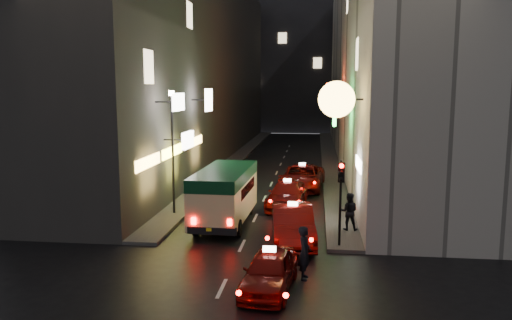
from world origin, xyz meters
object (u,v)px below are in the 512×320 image
at_px(lamp_post, 173,144).
at_px(pedestrian_crossing, 305,249).
at_px(traffic_light, 341,185).
at_px(minibus, 225,190).
at_px(taxi_near, 269,268).

bearing_deg(lamp_post, pedestrian_crossing, -48.79).
bearing_deg(traffic_light, minibus, 148.46).
bearing_deg(pedestrian_crossing, lamp_post, 41.63).
height_order(taxi_near, lamp_post, lamp_post).
distance_m(minibus, traffic_light, 6.30).
relative_size(minibus, taxi_near, 1.29).
height_order(pedestrian_crossing, traffic_light, traffic_light).
distance_m(taxi_near, lamp_post, 11.03).
relative_size(taxi_near, traffic_light, 1.40).
bearing_deg(pedestrian_crossing, minibus, 31.57).
relative_size(pedestrian_crossing, traffic_light, 0.60).
relative_size(taxi_near, lamp_post, 0.78).
bearing_deg(taxi_near, traffic_light, 60.96).
distance_m(taxi_near, traffic_light, 5.39).
bearing_deg(traffic_light, lamp_post, 151.09).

